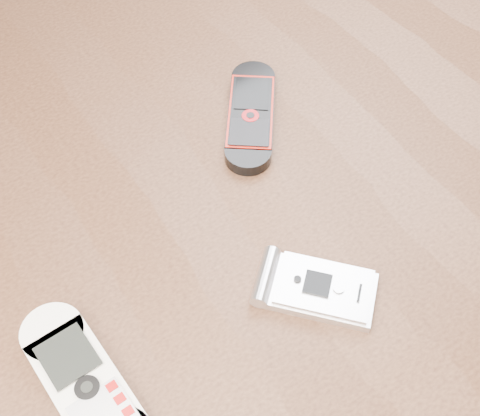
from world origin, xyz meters
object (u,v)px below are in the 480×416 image
(table, at_px, (235,285))
(nokia_white, at_px, (85,386))
(nokia_black_red, at_px, (251,115))
(motorola_razr, at_px, (320,288))

(table, bearing_deg, nokia_white, -157.77)
(table, bearing_deg, nokia_black_red, 49.66)
(table, height_order, nokia_black_red, nokia_black_red)
(table, relative_size, nokia_white, 8.82)
(table, xyz_separation_m, nokia_white, (-0.16, -0.07, 0.11))
(table, distance_m, nokia_black_red, 0.16)
(nokia_white, xyz_separation_m, nokia_black_red, (0.23, 0.15, -0.00))
(nokia_white, bearing_deg, nokia_black_red, 29.47)
(table, xyz_separation_m, motorola_razr, (0.02, -0.09, 0.11))
(nokia_white, bearing_deg, table, 18.92)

